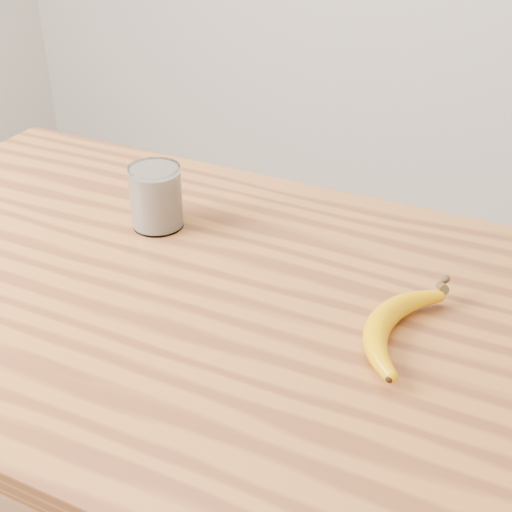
% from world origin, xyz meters
% --- Properties ---
extents(table, '(1.20, 0.80, 0.90)m').
position_xyz_m(table, '(0.00, 0.00, 0.77)').
color(table, '#AA652D').
rests_on(table, ground).
extents(smoothie_glass, '(0.09, 0.09, 0.11)m').
position_xyz_m(smoothie_glass, '(-0.09, 0.14, 0.95)').
color(smoothie_glass, white).
rests_on(smoothie_glass, table).
extents(banana, '(0.12, 0.30, 0.04)m').
position_xyz_m(banana, '(0.34, 0.01, 0.92)').
color(banana, '#E49C00').
rests_on(banana, table).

